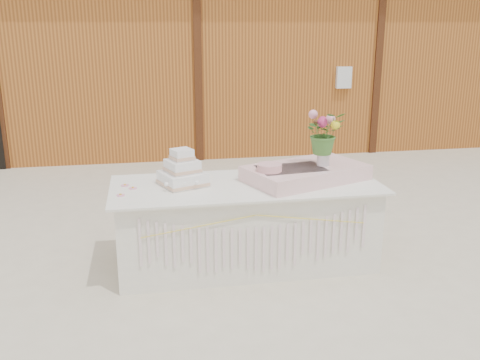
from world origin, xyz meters
The scene contains 9 objects.
ground centered at (0.00, 0.00, 0.00)m, with size 80.00×80.00×0.00m, color beige.
barn centered at (-0.01, 5.99, 1.68)m, with size 12.60×4.60×3.30m.
cake_table centered at (0.00, 0.00, 0.39)m, with size 2.40×1.00×0.77m.
wedding_cake centered at (-0.56, 0.07, 0.88)m, with size 0.47×0.47×0.33m.
pink_cake_stand centered at (0.19, -0.09, 0.88)m, with size 0.28×0.28×0.20m.
satin_runner centered at (0.56, 0.03, 0.84)m, with size 1.07×0.62×0.14m, color beige.
flower_vase centered at (0.72, 0.01, 0.98)m, with size 0.11×0.11×0.16m, color silver.
bouquet centered at (0.72, 0.01, 1.26)m, with size 0.35×0.30×0.39m, color #3D6E2C.
loose_flowers centered at (-1.06, 0.00, 0.78)m, with size 0.14×0.34×0.02m, color pink, non-canonical shape.
Camera 1 is at (-0.87, -4.50, 2.15)m, focal length 40.00 mm.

